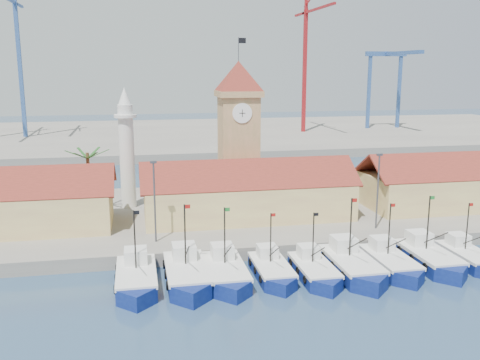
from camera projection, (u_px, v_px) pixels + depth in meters
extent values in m
plane|color=navy|center=(291.00, 289.00, 49.97)|extent=(400.00, 400.00, 0.00)
cube|color=gray|center=(241.00, 214.00, 72.87)|extent=(140.00, 32.00, 1.50)
cube|color=gray|center=(184.00, 136.00, 155.41)|extent=(240.00, 80.00, 2.00)
cube|color=#0B1858|center=(137.00, 281.00, 50.49)|extent=(3.64, 8.25, 1.87)
cube|color=#0B1858|center=(137.00, 299.00, 46.53)|extent=(3.64, 3.64, 1.87)
cube|color=silver|center=(136.00, 272.00, 50.30)|extent=(3.72, 8.48, 0.36)
cube|color=silver|center=(136.00, 256.00, 52.11)|extent=(2.19, 2.29, 1.46)
cylinder|color=black|center=(135.00, 240.00, 50.20)|extent=(0.15, 0.15, 5.83)
cube|color=black|center=(137.00, 213.00, 49.69)|extent=(0.52, 0.02, 0.36)
cube|color=#0B1858|center=(186.00, 277.00, 51.34)|extent=(3.82, 8.64, 1.96)
cube|color=#0B1858|center=(191.00, 296.00, 47.20)|extent=(3.82, 3.82, 1.96)
cube|color=silver|center=(186.00, 268.00, 51.14)|extent=(3.89, 8.88, 0.38)
cube|color=silver|center=(184.00, 252.00, 53.03)|extent=(2.29, 2.40, 1.53)
cylinder|color=black|center=(185.00, 235.00, 51.04)|extent=(0.15, 0.15, 6.11)
cube|color=#A5140F|center=(187.00, 207.00, 50.51)|extent=(0.55, 0.02, 0.38)
cube|color=#0B1858|center=(226.00, 275.00, 51.92)|extent=(3.59, 8.13, 1.85)
cube|color=#0B1858|center=(233.00, 292.00, 48.02)|extent=(3.59, 3.59, 1.85)
cube|color=silver|center=(226.00, 266.00, 51.73)|extent=(3.66, 8.35, 0.36)
cube|color=silver|center=(222.00, 251.00, 53.51)|extent=(2.15, 2.26, 1.44)
cylinder|color=black|center=(225.00, 236.00, 51.64)|extent=(0.14, 0.14, 5.75)
cube|color=#197226|center=(227.00, 210.00, 51.14)|extent=(0.51, 0.02, 0.36)
cube|color=#0B1858|center=(271.00, 273.00, 52.74)|extent=(3.21, 7.26, 1.65)
cube|color=#0B1858|center=(281.00, 287.00, 49.26)|extent=(3.21, 3.21, 1.65)
cube|color=silver|center=(272.00, 265.00, 52.57)|extent=(3.27, 7.46, 0.32)
cube|color=silver|center=(267.00, 252.00, 54.17)|extent=(1.92, 2.02, 1.28)
cylinder|color=black|center=(271.00, 238.00, 52.49)|extent=(0.13, 0.13, 5.13)
cube|color=#A5140F|center=(273.00, 215.00, 52.04)|extent=(0.46, 0.02, 0.32)
cube|color=#0B1858|center=(314.00, 273.00, 52.64)|extent=(3.25, 7.35, 1.67)
cube|color=#0B1858|center=(327.00, 288.00, 49.11)|extent=(3.25, 3.25, 1.67)
cube|color=silver|center=(314.00, 265.00, 52.47)|extent=(3.31, 7.55, 0.32)
cube|color=silver|center=(308.00, 252.00, 54.08)|extent=(1.95, 2.04, 1.30)
cylinder|color=black|center=(313.00, 238.00, 52.38)|extent=(0.13, 0.13, 5.20)
cube|color=black|center=(316.00, 214.00, 51.93)|extent=(0.46, 0.02, 0.32)
cube|color=#0B1858|center=(351.00, 268.00, 53.58)|extent=(3.84, 8.68, 1.97)
cube|color=#0B1858|center=(369.00, 285.00, 49.41)|extent=(3.84, 3.84, 1.97)
cube|color=silver|center=(351.00, 259.00, 53.38)|extent=(3.91, 8.93, 0.38)
cube|color=silver|center=(344.00, 244.00, 55.29)|extent=(2.30, 2.41, 1.54)
cylinder|color=black|center=(351.00, 228.00, 53.28)|extent=(0.15, 0.15, 6.14)
cube|color=#A5140F|center=(354.00, 200.00, 52.74)|extent=(0.55, 0.02, 0.38)
cube|color=#0B1858|center=(389.00, 265.00, 54.63)|extent=(3.44, 7.79, 1.77)
cube|color=#0B1858|center=(408.00, 280.00, 50.89)|extent=(3.44, 3.44, 1.77)
cube|color=silver|center=(390.00, 257.00, 54.45)|extent=(3.51, 8.01, 0.34)
cube|color=silver|center=(382.00, 244.00, 56.16)|extent=(2.07, 2.16, 1.38)
cylinder|color=black|center=(389.00, 230.00, 54.35)|extent=(0.14, 0.14, 5.51)
cube|color=#A5140F|center=(393.00, 205.00, 53.87)|extent=(0.49, 0.02, 0.34)
cube|color=#0B1858|center=(428.00, 261.00, 55.83)|extent=(3.68, 8.34, 1.89)
cube|color=#0B1858|center=(451.00, 275.00, 51.83)|extent=(3.68, 3.68, 1.89)
cube|color=silver|center=(429.00, 252.00, 55.64)|extent=(3.76, 8.57, 0.37)
cube|color=silver|center=(419.00, 238.00, 57.46)|extent=(2.21, 2.32, 1.47)
cylinder|color=black|center=(428.00, 223.00, 55.54)|extent=(0.15, 0.15, 5.89)
cube|color=#197226|center=(432.00, 198.00, 55.02)|extent=(0.53, 0.02, 0.37)
cube|color=#0B1858|center=(467.00, 259.00, 56.40)|extent=(3.24, 7.34, 1.67)
cube|color=silver|center=(468.00, 252.00, 56.23)|extent=(3.31, 7.54, 0.32)
cube|color=silver|center=(458.00, 240.00, 57.84)|extent=(1.95, 2.04, 1.30)
cylinder|color=black|center=(467.00, 227.00, 56.14)|extent=(0.13, 0.13, 5.19)
cube|color=#A5140F|center=(471.00, 205.00, 55.69)|extent=(0.46, 0.02, 0.32)
cube|color=#E8D97F|center=(247.00, 200.00, 68.41)|extent=(26.00, 10.00, 4.50)
cube|color=maroon|center=(252.00, 175.00, 65.24)|extent=(27.04, 5.13, 3.21)
cube|color=maroon|center=(244.00, 167.00, 70.04)|extent=(27.04, 5.13, 3.21)
cube|color=#E8D97F|center=(472.00, 189.00, 74.45)|extent=(30.00, 10.00, 4.50)
cube|color=maroon|center=(463.00, 159.00, 76.08)|extent=(31.20, 5.13, 3.21)
cube|color=tan|center=(239.00, 152.00, 73.09)|extent=(5.00, 5.00, 15.00)
cube|color=tan|center=(238.00, 94.00, 71.47)|extent=(5.80, 5.80, 0.80)
pyramid|color=maroon|center=(238.00, 76.00, 71.00)|extent=(5.80, 5.80, 4.00)
cylinder|color=white|center=(242.00, 113.00, 69.52)|extent=(2.60, 0.15, 2.60)
cube|color=black|center=(242.00, 113.00, 69.44)|extent=(0.08, 0.02, 1.00)
cube|color=black|center=(242.00, 113.00, 69.44)|extent=(0.80, 0.02, 0.08)
cylinder|color=#3F3F44|center=(238.00, 49.00, 70.28)|extent=(0.10, 0.10, 3.00)
cube|color=black|center=(242.00, 41.00, 70.15)|extent=(1.00, 0.03, 0.70)
cylinder|color=silver|center=(127.00, 157.00, 72.29)|extent=(2.00, 2.00, 14.00)
cylinder|color=silver|center=(125.00, 116.00, 71.16)|extent=(3.00, 3.00, 0.40)
cone|color=silver|center=(124.00, 96.00, 70.63)|extent=(1.80, 1.80, 2.40)
cylinder|color=brown|center=(89.00, 183.00, 70.04)|extent=(0.44, 0.44, 8.00)
cube|color=#1E541C|center=(98.00, 154.00, 69.52)|extent=(2.80, 0.35, 1.18)
cube|color=#1E541C|center=(94.00, 153.00, 70.56)|extent=(1.71, 2.60, 1.18)
cube|color=#1E541C|center=(83.00, 153.00, 70.29)|extent=(1.71, 2.60, 1.18)
cube|color=#1E541C|center=(76.00, 155.00, 69.00)|extent=(2.80, 0.35, 1.18)
cube|color=#1E541C|center=(81.00, 156.00, 67.96)|extent=(1.71, 2.60, 1.18)
cube|color=#1E541C|center=(92.00, 156.00, 68.23)|extent=(1.71, 2.60, 1.18)
cylinder|color=#3F3F44|center=(155.00, 202.00, 58.00)|extent=(0.20, 0.20, 9.00)
cube|color=#3F3F44|center=(153.00, 162.00, 57.10)|extent=(0.70, 0.25, 0.25)
cylinder|color=#3F3F44|center=(378.00, 192.00, 62.91)|extent=(0.20, 0.20, 9.00)
cube|color=#3F3F44|center=(380.00, 155.00, 62.00)|extent=(0.70, 0.25, 0.25)
cube|color=#315697|center=(20.00, 69.00, 141.47)|extent=(1.00, 1.00, 35.82)
cube|color=#315697|center=(19.00, 5.00, 142.80)|extent=(0.60, 10.00, 0.60)
cube|color=maroon|center=(305.00, 72.00, 153.38)|extent=(1.00, 1.00, 34.59)
cube|color=maroon|center=(318.00, 9.00, 140.48)|extent=(0.60, 24.89, 0.60)
cube|color=maroon|center=(301.00, 14.00, 154.84)|extent=(0.60, 10.00, 0.60)
cube|color=#315697|center=(369.00, 92.00, 163.69)|extent=(0.90, 0.90, 22.00)
cube|color=#315697|center=(399.00, 92.00, 165.58)|extent=(0.90, 0.90, 22.00)
cube|color=#315697|center=(386.00, 54.00, 162.28)|extent=(13.00, 1.40, 1.40)
cube|color=#315697|center=(402.00, 53.00, 152.67)|extent=(1.40, 22.00, 1.00)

